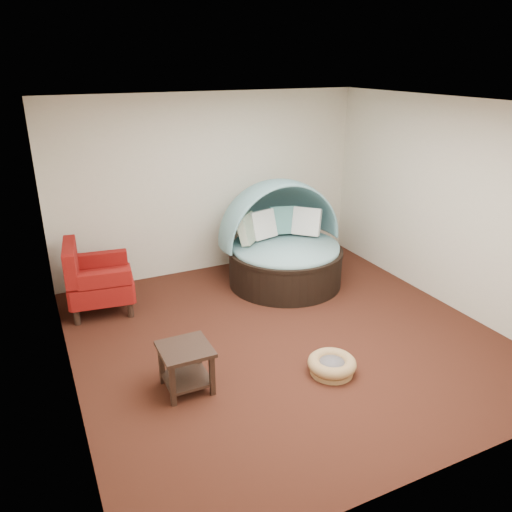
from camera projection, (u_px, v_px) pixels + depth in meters
name	position (u px, v px, depth m)	size (l,w,h in m)	color
floor	(284.00, 336.00, 6.26)	(5.00, 5.00, 0.00)	#421D12
wall_back	(211.00, 184.00, 7.84)	(5.00, 5.00, 0.00)	beige
wall_front	(451.00, 329.00, 3.64)	(5.00, 5.00, 0.00)	beige
wall_left	(56.00, 266.00, 4.75)	(5.00, 5.00, 0.00)	beige
wall_right	(449.00, 205.00, 6.74)	(5.00, 5.00, 0.00)	beige
ceiling	(290.00, 104.00, 5.23)	(5.00, 5.00, 0.00)	white
canopy_daybed	(283.00, 236.00, 7.56)	(1.87, 1.74, 1.59)	black
pet_basket	(332.00, 365.00, 5.49)	(0.68, 0.68, 0.19)	#997545
red_armchair	(95.00, 279.00, 6.75)	(0.96, 0.96, 1.00)	black
side_table	(186.00, 362.00, 5.15)	(0.52, 0.52, 0.50)	black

